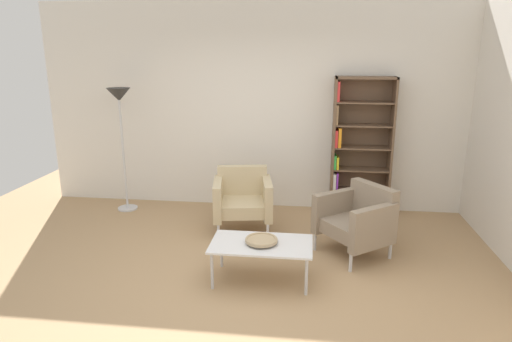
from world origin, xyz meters
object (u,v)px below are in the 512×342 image
Objects in this scene: armchair_spare_guest at (358,219)px; decorative_bowl at (261,240)px; floor_lamp_torchiere at (120,109)px; armchair_by_bookshelf at (243,198)px; coffee_table_low at (261,246)px; bookshelf_tall at (358,148)px.

decorative_bowl is at bearing -91.24° from armchair_spare_guest.
armchair_spare_guest is at bearing 36.66° from decorative_bowl.
floor_lamp_torchiere is at bearing -146.56° from armchair_spare_guest.
armchair_spare_guest is (1.00, 0.74, -0.02)m from decorative_bowl.
decorative_bowl is 0.39× the size of armchair_by_bookshelf.
armchair_by_bookshelf and armchair_spare_guest have the same top height.
coffee_table_low is 1.23× the size of armchair_by_bookshelf.
floor_lamp_torchiere is (-1.78, 0.52, 1.03)m from armchair_by_bookshelf.
armchair_by_bookshelf is 2.12m from floor_lamp_torchiere.
coffee_table_low is 1.35m from armchair_by_bookshelf.
bookshelf_tall reaches higher than armchair_by_bookshelf.
bookshelf_tall is 1.76m from armchair_by_bookshelf.
armchair_by_bookshelf is at bearing -151.90° from bookshelf_tall.
bookshelf_tall is 2.41m from decorative_bowl.
floor_lamp_torchiere is (-2.16, 1.81, 1.08)m from coffee_table_low.
armchair_by_bookshelf is 0.86× the size of armchair_spare_guest.
armchair_by_bookshelf reaches higher than coffee_table_low.
bookshelf_tall is 3.31m from floor_lamp_torchiere.
coffee_table_low is at bearing 180.00° from decorative_bowl.
armchair_spare_guest is at bearing -31.22° from armchair_by_bookshelf.
bookshelf_tall is 5.94× the size of decorative_bowl.
bookshelf_tall is 1.09× the size of floor_lamp_torchiere.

